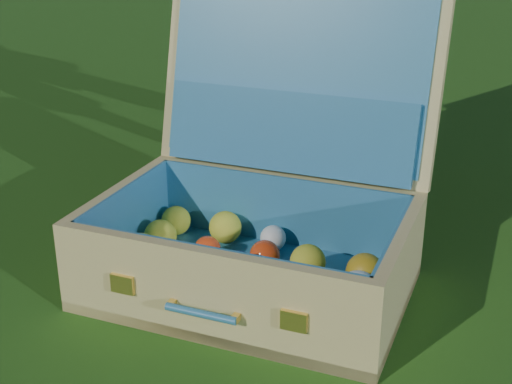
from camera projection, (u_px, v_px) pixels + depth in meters
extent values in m
plane|color=#215114|center=(171.00, 283.00, 1.51)|extent=(60.00, 60.00, 0.00)
cube|color=#D8C174|center=(250.00, 286.00, 1.48)|extent=(0.71, 0.55, 0.02)
cube|color=#D8C174|center=(208.00, 298.00, 1.28)|extent=(0.62, 0.17, 0.19)
cube|color=#D8C174|center=(283.00, 213.00, 1.62)|extent=(0.62, 0.17, 0.19)
cube|color=#D8C174|center=(121.00, 227.00, 1.55)|extent=(0.11, 0.37, 0.19)
cube|color=#D8C174|center=(399.00, 278.00, 1.34)|extent=(0.11, 0.37, 0.19)
cube|color=teal|center=(250.00, 280.00, 1.47)|extent=(0.66, 0.50, 0.01)
cube|color=teal|center=(211.00, 288.00, 1.28)|extent=(0.57, 0.14, 0.17)
cube|color=teal|center=(281.00, 211.00, 1.60)|extent=(0.57, 0.14, 0.17)
cube|color=teal|center=(127.00, 223.00, 1.54)|extent=(0.09, 0.37, 0.17)
cube|color=teal|center=(392.00, 271.00, 1.34)|extent=(0.09, 0.37, 0.17)
cube|color=#D8C174|center=(298.00, 79.00, 1.58)|extent=(0.65, 0.28, 0.42)
cube|color=teal|center=(295.00, 78.00, 1.56)|extent=(0.59, 0.23, 0.36)
cube|color=teal|center=(288.00, 132.00, 1.57)|extent=(0.56, 0.19, 0.18)
cube|color=#F2C659|center=(122.00, 284.00, 1.32)|extent=(0.05, 0.02, 0.04)
cube|color=#F2C659|center=(294.00, 321.00, 1.21)|extent=(0.05, 0.02, 0.04)
cylinder|color=teal|center=(201.00, 314.00, 1.26)|extent=(0.14, 0.05, 0.01)
cube|color=#F2C659|center=(171.00, 304.00, 1.29)|extent=(0.02, 0.02, 0.01)
cube|color=#F2C659|center=(235.00, 318.00, 1.24)|extent=(0.02, 0.02, 0.01)
sphere|color=#B4190E|center=(119.00, 276.00, 1.44)|extent=(0.04, 0.04, 0.04)
sphere|color=#102450|center=(174.00, 283.00, 1.39)|extent=(0.07, 0.07, 0.07)
sphere|color=#CCB990|center=(226.00, 292.00, 1.33)|extent=(0.09, 0.09, 0.09)
sphere|color=#CCB990|center=(284.00, 312.00, 1.29)|extent=(0.07, 0.07, 0.07)
sphere|color=yellow|center=(346.00, 321.00, 1.26)|extent=(0.07, 0.07, 0.07)
sphere|color=yellow|center=(141.00, 251.00, 1.51)|extent=(0.08, 0.08, 0.08)
sphere|color=#B4190E|center=(190.00, 269.00, 1.46)|extent=(0.05, 0.05, 0.05)
sphere|color=#102450|center=(237.00, 269.00, 1.43)|extent=(0.08, 0.08, 0.08)
sphere|color=#FF4415|center=(294.00, 291.00, 1.38)|extent=(0.05, 0.05, 0.05)
sphere|color=white|center=(358.00, 293.00, 1.34)|extent=(0.08, 0.08, 0.08)
sphere|color=yellow|center=(160.00, 236.00, 1.58)|extent=(0.07, 0.07, 0.07)
sphere|color=#FF4415|center=(207.00, 249.00, 1.53)|extent=(0.06, 0.06, 0.06)
sphere|color=#FF4415|center=(265.00, 255.00, 1.50)|extent=(0.06, 0.06, 0.06)
sphere|color=yellow|center=(308.00, 262.00, 1.46)|extent=(0.07, 0.07, 0.07)
sphere|color=#C19319|center=(365.00, 272.00, 1.42)|extent=(0.08, 0.08, 0.08)
sphere|color=yellow|center=(176.00, 220.00, 1.66)|extent=(0.07, 0.07, 0.07)
sphere|color=yellow|center=(225.00, 227.00, 1.62)|extent=(0.07, 0.07, 0.07)
sphere|color=white|center=(273.00, 238.00, 1.58)|extent=(0.06, 0.06, 0.06)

